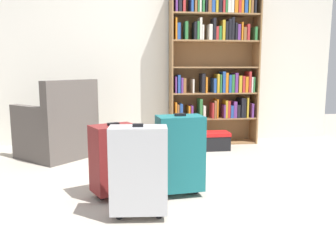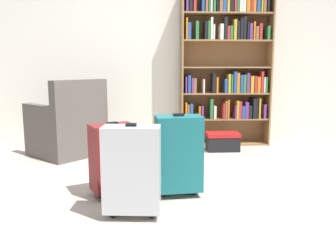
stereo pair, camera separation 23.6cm
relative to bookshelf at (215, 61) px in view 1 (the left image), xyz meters
The scene contains 9 objects.
ground_plane 2.30m from the bookshelf, 113.94° to the right, with size 8.89×8.89×0.00m, color #B2A899.
back_wall 0.86m from the bookshelf, 165.64° to the left, with size 5.08×0.10×2.60m, color silver.
bookshelf is the anchor object (origin of this frame).
armchair 2.21m from the bookshelf, 165.38° to the right, with size 0.99×0.99×0.90m.
mug 1.88m from the bookshelf, 162.64° to the right, with size 0.12×0.08×0.10m.
storage_box 1.08m from the bookshelf, 106.08° to the right, with size 0.41×0.25×0.23m.
suitcase_silver 2.74m from the bookshelf, 116.16° to the right, with size 0.41×0.23×0.67m.
suitcase_dark_red 2.47m from the bookshelf, 124.81° to the right, with size 0.41×0.36×0.61m.
suitcase_teal 2.24m from the bookshelf, 112.43° to the right, with size 0.39×0.27×0.68m.
Camera 1 is at (-0.46, -2.90, 1.05)m, focal length 38.31 mm.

